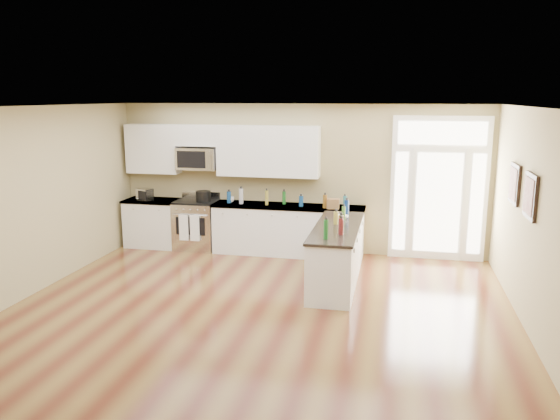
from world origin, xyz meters
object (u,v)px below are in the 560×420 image
(peninsula_cabinet, at_px, (337,257))
(stockpot, at_px, (203,196))
(kitchen_range, at_px, (197,224))
(toaster_oven, at_px, (145,194))

(peninsula_cabinet, relative_size, stockpot, 8.14)
(kitchen_range, xyz_separation_m, stockpot, (0.17, -0.03, 0.58))
(toaster_oven, bearing_deg, stockpot, 26.77)
(peninsula_cabinet, bearing_deg, kitchen_range, 153.47)
(peninsula_cabinet, height_order, toaster_oven, toaster_oven)
(kitchen_range, relative_size, toaster_oven, 3.94)
(stockpot, bearing_deg, kitchen_range, 168.56)
(peninsula_cabinet, relative_size, kitchen_range, 2.15)
(kitchen_range, bearing_deg, peninsula_cabinet, -26.53)
(peninsula_cabinet, height_order, stockpot, stockpot)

